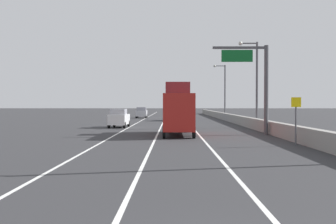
# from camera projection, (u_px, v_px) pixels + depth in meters

# --- Properties ---
(ground_plane) EXTENTS (320.00, 320.00, 0.00)m
(ground_plane) POSITION_uv_depth(u_px,v_px,m) (176.00, 118.00, 69.54)
(ground_plane) COLOR #2D2D30
(lane_stripe_left) EXTENTS (0.16, 130.00, 0.00)m
(lane_stripe_left) POSITION_uv_depth(u_px,v_px,m) (141.00, 121.00, 60.59)
(lane_stripe_left) COLOR silver
(lane_stripe_left) RESTS_ON ground_plane
(lane_stripe_center) EXTENTS (0.16, 130.00, 0.00)m
(lane_stripe_center) POSITION_uv_depth(u_px,v_px,m) (164.00, 121.00, 60.56)
(lane_stripe_center) COLOR silver
(lane_stripe_center) RESTS_ON ground_plane
(lane_stripe_right) EXTENTS (0.16, 130.00, 0.00)m
(lane_stripe_right) POSITION_uv_depth(u_px,v_px,m) (187.00, 121.00, 60.52)
(lane_stripe_right) COLOR silver
(lane_stripe_right) RESTS_ON ground_plane
(jersey_barrier_right) EXTENTS (0.60, 120.00, 1.10)m
(jersey_barrier_right) POSITION_uv_depth(u_px,v_px,m) (245.00, 121.00, 45.46)
(jersey_barrier_right) COLOR gray
(jersey_barrier_right) RESTS_ON ground_plane
(overhead_sign_gantry) EXTENTS (4.68, 0.36, 7.50)m
(overhead_sign_gantry) POSITION_uv_depth(u_px,v_px,m) (257.00, 78.00, 32.87)
(overhead_sign_gantry) COLOR #47474C
(overhead_sign_gantry) RESTS_ON ground_plane
(speed_advisory_sign) EXTENTS (0.60, 0.11, 3.00)m
(speed_advisory_sign) POSITION_uv_depth(u_px,v_px,m) (296.00, 117.00, 24.08)
(speed_advisory_sign) COLOR #4C4C51
(speed_advisory_sign) RESTS_ON ground_plane
(lamp_post_right_second) EXTENTS (2.14, 0.44, 9.37)m
(lamp_post_right_second) POSITION_uv_depth(u_px,v_px,m) (254.00, 78.00, 42.54)
(lamp_post_right_second) COLOR #4C4C51
(lamp_post_right_second) RESTS_ON ground_plane
(lamp_post_right_third) EXTENTS (2.14, 0.44, 9.37)m
(lamp_post_right_third) POSITION_uv_depth(u_px,v_px,m) (223.00, 88.00, 67.85)
(lamp_post_right_third) COLOR #4C4C51
(lamp_post_right_third) RESTS_ON ground_plane
(car_white_0) EXTENTS (2.00, 4.13, 2.03)m
(car_white_0) POSITION_uv_depth(u_px,v_px,m) (119.00, 118.00, 43.18)
(car_white_0) COLOR white
(car_white_0) RESTS_ON ground_plane
(car_silver_1) EXTENTS (1.95, 4.06, 1.97)m
(car_silver_1) POSITION_uv_depth(u_px,v_px,m) (142.00, 113.00, 72.11)
(car_silver_1) COLOR #B7B7BC
(car_silver_1) RESTS_ON ground_plane
(car_blue_2) EXTENTS (2.02, 4.23, 2.03)m
(car_blue_2) POSITION_uv_depth(u_px,v_px,m) (172.00, 114.00, 60.51)
(car_blue_2) COLOR #1E389E
(car_blue_2) RESTS_ON ground_plane
(box_truck) EXTENTS (2.50, 7.92, 4.49)m
(box_truck) POSITION_uv_depth(u_px,v_px,m) (178.00, 110.00, 32.84)
(box_truck) COLOR #A51E19
(box_truck) RESTS_ON ground_plane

